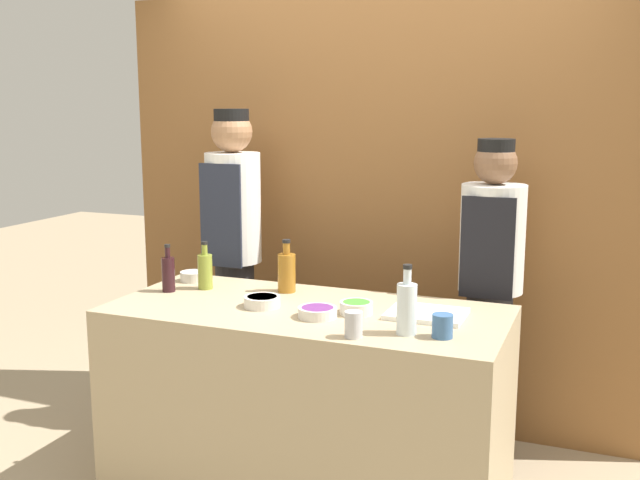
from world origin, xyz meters
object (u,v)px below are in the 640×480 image
(sauce_bowl_purple, at_px, (317,312))
(bottle_oil, at_px, (205,270))
(bottle_amber, at_px, (287,271))
(chef_left, at_px, (234,252))
(bottle_clear, at_px, (407,307))
(sauce_bowl_white, at_px, (193,276))
(sauce_bowl_orange, at_px, (262,301))
(cup_blue, at_px, (442,326))
(sauce_bowl_green, at_px, (357,307))
(bottle_wine, at_px, (168,273))
(chef_right, at_px, (490,291))
(cutting_board, at_px, (427,314))
(cup_steel, at_px, (354,325))

(sauce_bowl_purple, xyz_separation_m, bottle_oil, (-0.69, 0.25, 0.07))
(sauce_bowl_purple, xyz_separation_m, bottle_amber, (-0.30, 0.35, 0.08))
(bottle_amber, bearing_deg, chef_left, 141.24)
(bottle_clear, bearing_deg, sauce_bowl_white, 159.98)
(sauce_bowl_orange, xyz_separation_m, bottle_oil, (-0.40, 0.19, 0.06))
(sauce_bowl_white, height_order, bottle_oil, bottle_oil)
(sauce_bowl_white, bearing_deg, sauce_bowl_purple, -23.88)
(bottle_amber, distance_m, cup_blue, 0.95)
(sauce_bowl_orange, distance_m, sauce_bowl_green, 0.43)
(bottle_wine, distance_m, chef_right, 1.56)
(sauce_bowl_white, bearing_deg, bottle_oil, -39.40)
(sauce_bowl_purple, bearing_deg, cup_blue, -7.95)
(sauce_bowl_orange, height_order, bottle_oil, bottle_oil)
(sauce_bowl_white, relative_size, bottle_amber, 0.50)
(sauce_bowl_orange, xyz_separation_m, cutting_board, (0.72, 0.13, -0.02))
(bottle_wine, bearing_deg, chef_left, 87.04)
(cup_blue, relative_size, chef_right, 0.06)
(sauce_bowl_orange, xyz_separation_m, bottle_wine, (-0.54, 0.08, 0.06))
(bottle_oil, relative_size, chef_right, 0.14)
(chef_right, bearing_deg, sauce_bowl_purple, -129.03)
(sauce_bowl_purple, relative_size, cutting_board, 0.51)
(chef_left, height_order, chef_right, chef_left)
(sauce_bowl_white, xyz_separation_m, cup_steel, (1.07, -0.57, 0.03))
(cutting_board, xyz_separation_m, bottle_amber, (-0.72, 0.16, 0.09))
(bottle_oil, height_order, chef_left, chef_left)
(chef_left, bearing_deg, bottle_wine, -92.96)
(sauce_bowl_purple, bearing_deg, cutting_board, 23.80)
(bottle_amber, xyz_separation_m, cup_blue, (0.85, -0.42, -0.05))
(bottle_amber, height_order, chef_left, chef_left)
(sauce_bowl_orange, height_order, bottle_wine, bottle_wine)
(sauce_bowl_purple, distance_m, bottle_wine, 0.84)
(sauce_bowl_green, xyz_separation_m, chef_right, (0.47, 0.63, -0.04))
(cutting_board, bearing_deg, sauce_bowl_orange, -169.88)
(chef_left, xyz_separation_m, chef_right, (1.40, 0.00, -0.09))
(sauce_bowl_green, relative_size, cup_steel, 1.38)
(cup_blue, bearing_deg, cup_steel, -158.36)
(sauce_bowl_orange, relative_size, cup_steel, 1.56)
(bottle_amber, height_order, cup_steel, bottle_amber)
(bottle_clear, bearing_deg, chef_right, 76.84)
(sauce_bowl_purple, height_order, cup_blue, cup_blue)
(cutting_board, distance_m, chef_left, 1.35)
(sauce_bowl_purple, height_order, chef_right, chef_right)
(sauce_bowl_orange, xyz_separation_m, cup_blue, (0.84, -0.14, 0.02))
(bottle_oil, bearing_deg, cup_steel, -26.27)
(bottle_amber, distance_m, chef_left, 0.64)
(cutting_board, relative_size, bottle_amber, 1.28)
(sauce_bowl_purple, xyz_separation_m, sauce_bowl_white, (-0.83, 0.37, 0.00))
(sauce_bowl_white, bearing_deg, bottle_amber, -2.43)
(sauce_bowl_green, xyz_separation_m, bottle_oil, (-0.83, 0.14, 0.06))
(cup_blue, bearing_deg, chef_right, 86.38)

